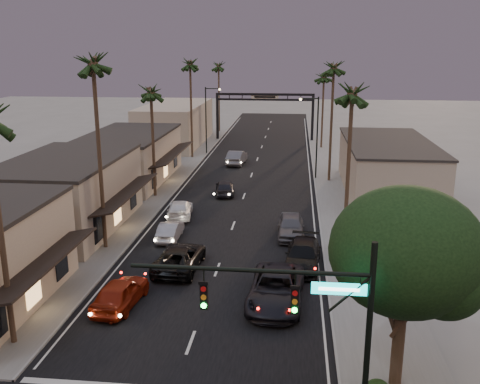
% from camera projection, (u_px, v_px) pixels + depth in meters
% --- Properties ---
extents(ground, '(200.00, 200.00, 0.00)m').
position_uv_depth(ground, '(247.00, 188.00, 55.12)').
color(ground, slate).
rests_on(ground, ground).
extents(road, '(14.00, 120.00, 0.02)m').
position_uv_depth(road, '(251.00, 177.00, 59.92)').
color(road, black).
rests_on(road, ground).
extents(sidewalk_left, '(5.00, 92.00, 0.12)m').
position_uv_depth(sidewalk_left, '(181.00, 162.00, 67.58)').
color(sidewalk_left, slate).
rests_on(sidewalk_left, ground).
extents(sidewalk_right, '(5.00, 92.00, 0.12)m').
position_uv_depth(sidewalk_right, '(333.00, 165.00, 65.67)').
color(sidewalk_right, slate).
rests_on(sidewalk_right, ground).
extents(storefront_mid, '(8.00, 14.00, 5.50)m').
position_uv_depth(storefront_mid, '(67.00, 195.00, 42.27)').
color(storefront_mid, gray).
rests_on(storefront_mid, ground).
extents(storefront_far, '(8.00, 16.00, 5.00)m').
position_uv_depth(storefront_far, '(129.00, 158.00, 57.69)').
color(storefront_far, tan).
rests_on(storefront_far, ground).
extents(storefront_dist, '(8.00, 20.00, 6.00)m').
position_uv_depth(storefront_dist, '(176.00, 124.00, 79.64)').
color(storefront_dist, gray).
rests_on(storefront_dist, ground).
extents(building_right, '(8.00, 18.00, 5.00)m').
position_uv_depth(building_right, '(387.00, 168.00, 53.05)').
color(building_right, gray).
rests_on(building_right, ground).
extents(traffic_signal, '(8.51, 0.22, 7.80)m').
position_uv_depth(traffic_signal, '(314.00, 313.00, 18.66)').
color(traffic_signal, black).
rests_on(traffic_signal, ground).
extents(corner_tree, '(6.20, 6.20, 8.80)m').
position_uv_depth(corner_tree, '(408.00, 257.00, 21.35)').
color(corner_tree, '#38281C').
rests_on(corner_tree, ground).
extents(arch, '(15.20, 0.40, 7.27)m').
position_uv_depth(arch, '(265.00, 105.00, 82.47)').
color(arch, black).
rests_on(arch, ground).
extents(streetlight_right, '(2.13, 0.30, 9.00)m').
position_uv_depth(streetlight_right, '(315.00, 131.00, 57.83)').
color(streetlight_right, black).
rests_on(streetlight_right, ground).
extents(streetlight_left, '(2.13, 0.30, 9.00)m').
position_uv_depth(streetlight_left, '(208.00, 115.00, 71.70)').
color(streetlight_left, black).
rests_on(streetlight_left, ground).
extents(palm_lb, '(3.20, 3.20, 15.20)m').
position_uv_depth(palm_lb, '(93.00, 58.00, 35.21)').
color(palm_lb, '#38281C').
rests_on(palm_lb, ground).
extents(palm_lc, '(3.20, 3.20, 12.20)m').
position_uv_depth(palm_lc, '(151.00, 88.00, 49.41)').
color(palm_lc, '#38281C').
rests_on(palm_lc, ground).
extents(palm_ld, '(3.20, 3.20, 14.20)m').
position_uv_depth(palm_ld, '(190.00, 61.00, 67.14)').
color(palm_ld, '#38281C').
rests_on(palm_ld, ground).
extents(palm_ra, '(3.20, 3.20, 13.20)m').
position_uv_depth(palm_ra, '(353.00, 88.00, 35.90)').
color(palm_ra, '#38281C').
rests_on(palm_ra, ground).
extents(palm_rb, '(3.20, 3.20, 14.20)m').
position_uv_depth(palm_rb, '(334.00, 64.00, 54.85)').
color(palm_rb, '#38281C').
rests_on(palm_rb, ground).
extents(palm_rc, '(3.20, 3.20, 12.20)m').
position_uv_depth(palm_rc, '(324.00, 74.00, 74.55)').
color(palm_rc, '#38281C').
rests_on(palm_rc, ground).
extents(palm_far, '(3.20, 3.20, 13.20)m').
position_uv_depth(palm_far, '(219.00, 64.00, 89.44)').
color(palm_far, '#38281C').
rests_on(palm_far, ground).
extents(oncoming_red, '(2.40, 4.97, 1.64)m').
position_uv_depth(oncoming_red, '(120.00, 293.00, 29.83)').
color(oncoming_red, maroon).
rests_on(oncoming_red, ground).
extents(oncoming_pickup, '(2.88, 5.83, 1.59)m').
position_uv_depth(oncoming_pickup, '(180.00, 257.00, 34.89)').
color(oncoming_pickup, black).
rests_on(oncoming_pickup, ground).
extents(oncoming_silver, '(1.52, 4.14, 1.35)m').
position_uv_depth(oncoming_silver, '(170.00, 231.00, 40.40)').
color(oncoming_silver, '#95959A').
rests_on(oncoming_silver, ground).
extents(oncoming_white, '(2.61, 5.10, 1.42)m').
position_uv_depth(oncoming_white, '(180.00, 209.00, 45.71)').
color(oncoming_white, white).
rests_on(oncoming_white, ground).
extents(oncoming_dgrey, '(2.34, 4.57, 1.49)m').
position_uv_depth(oncoming_dgrey, '(225.00, 188.00, 52.53)').
color(oncoming_dgrey, black).
rests_on(oncoming_dgrey, ground).
extents(oncoming_grey_far, '(2.23, 5.36, 1.72)m').
position_uv_depth(oncoming_grey_far, '(237.00, 157.00, 66.32)').
color(oncoming_grey_far, '#56575C').
rests_on(oncoming_grey_far, ground).
extents(curbside_near, '(3.32, 6.59, 1.79)m').
position_uv_depth(curbside_near, '(276.00, 289.00, 30.13)').
color(curbside_near, black).
rests_on(curbside_near, ground).
extents(curbside_black, '(2.70, 5.68, 1.60)m').
position_uv_depth(curbside_black, '(303.00, 255.00, 35.28)').
color(curbside_black, black).
rests_on(curbside_black, ground).
extents(curbside_grey, '(2.15, 5.05, 1.70)m').
position_uv_depth(curbside_grey, '(291.00, 226.00, 40.87)').
color(curbside_grey, '#4F4F54').
rests_on(curbside_grey, ground).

